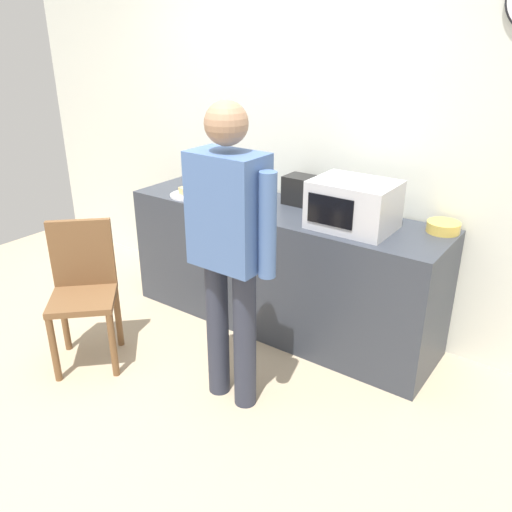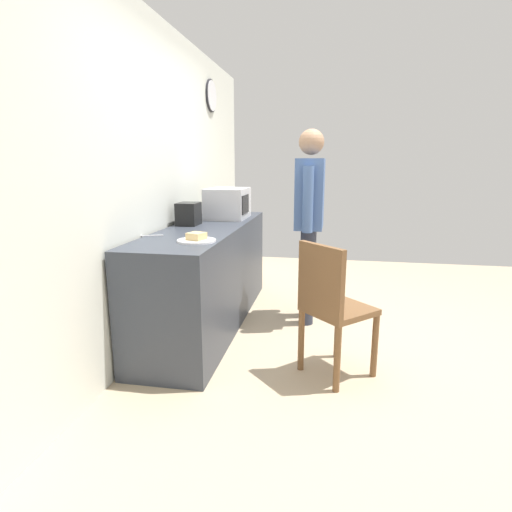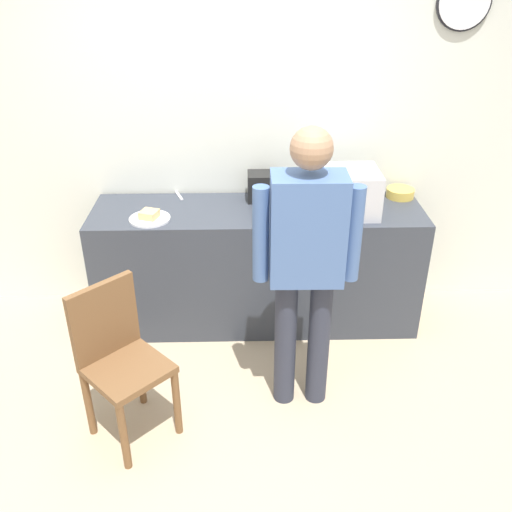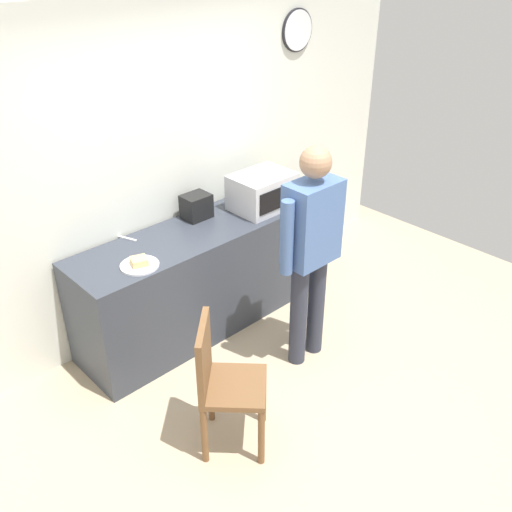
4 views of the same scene
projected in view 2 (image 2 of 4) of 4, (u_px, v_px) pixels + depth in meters
The scene contains 11 objects.
ground_plane at pixel (343, 340), 3.44m from camera, with size 6.00×6.00×0.00m, color tan.
back_wall at pixel (155, 181), 3.44m from camera, with size 5.40×0.13×2.60m.
kitchen_counter at pixel (208, 276), 3.73m from camera, with size 2.31×0.62×0.90m, color #333842.
microwave at pixel (228, 203), 4.13m from camera, with size 0.50×0.39×0.30m.
sandwich_plate at pixel (197, 239), 2.90m from camera, with size 0.27×0.27×0.07m.
salad_bowl at pixel (217, 209), 4.66m from camera, with size 0.20×0.20×0.07m, color gold.
toaster at pixel (189, 214), 3.68m from camera, with size 0.22×0.18×0.20m, color black.
fork_utensil at pixel (152, 236), 3.13m from camera, with size 0.17×0.02×0.01m, color silver.
spoon_utensil at pixel (198, 217), 4.26m from camera, with size 0.17×0.02×0.01m, color silver.
person_standing at pixel (309, 212), 3.68m from camera, with size 0.59×0.24×1.74m.
wooden_chair at pixel (331, 304), 2.76m from camera, with size 0.57×0.57×0.94m.
Camera 2 is at (-3.28, 0.14, 1.44)m, focal length 28.88 mm.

